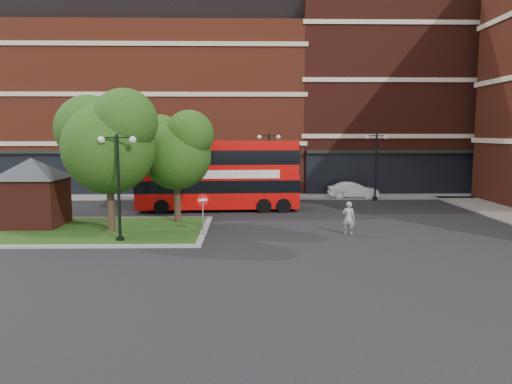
{
  "coord_description": "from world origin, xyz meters",
  "views": [
    {
      "loc": [
        0.29,
        -22.44,
        5.06
      ],
      "look_at": [
        0.82,
        3.31,
        2.0
      ],
      "focal_mm": 35.0,
      "sensor_mm": 36.0,
      "label": 1
    }
  ],
  "objects_px": {
    "woman": "(349,218)",
    "car_white": "(353,190)",
    "bus": "(218,171)",
    "car_silver": "(170,191)"
  },
  "relations": [
    {
      "from": "bus",
      "to": "car_silver",
      "type": "relative_size",
      "value": 2.37
    },
    {
      "from": "bus",
      "to": "woman",
      "type": "height_order",
      "value": "bus"
    },
    {
      "from": "bus",
      "to": "car_white",
      "type": "height_order",
      "value": "bus"
    },
    {
      "from": "car_white",
      "to": "car_silver",
      "type": "bearing_deg",
      "value": 95.96
    },
    {
      "from": "woman",
      "to": "car_white",
      "type": "relative_size",
      "value": 0.43
    },
    {
      "from": "car_white",
      "to": "bus",
      "type": "bearing_deg",
      "value": 120.57
    },
    {
      "from": "woman",
      "to": "car_white",
      "type": "height_order",
      "value": "woman"
    },
    {
      "from": "bus",
      "to": "car_white",
      "type": "xyz_separation_m",
      "value": [
        10.15,
        5.82,
        -1.98
      ]
    },
    {
      "from": "bus",
      "to": "car_white",
      "type": "relative_size",
      "value": 2.75
    },
    {
      "from": "woman",
      "to": "car_white",
      "type": "distance_m",
      "value": 14.14
    }
  ]
}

